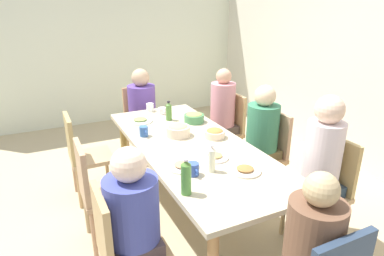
% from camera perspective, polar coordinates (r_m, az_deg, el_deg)
% --- Properties ---
extents(ground_plane, '(7.40, 7.40, 0.00)m').
position_cam_1_polar(ground_plane, '(3.29, 0.00, -14.65)').
color(ground_plane, tan).
extents(wall_back, '(6.41, 0.12, 2.60)m').
position_cam_1_polar(wall_back, '(4.26, 29.50, 9.96)').
color(wall_back, silver).
rests_on(wall_back, ground_plane).
extents(wall_left, '(0.12, 4.71, 2.60)m').
position_cam_1_polar(wall_left, '(5.71, -14.27, 14.03)').
color(wall_left, silver).
rests_on(wall_left, ground_plane).
extents(dining_table, '(2.26, 0.92, 0.74)m').
position_cam_1_polar(dining_table, '(2.95, 0.00, -4.04)').
color(dining_table, '#BEB090').
rests_on(dining_table, ground_plane).
extents(chair_0, '(0.40, 0.40, 0.90)m').
position_cam_1_polar(chair_0, '(2.80, -15.85, -9.88)').
color(chair_0, tan).
rests_on(chair_0, ground_plane).
extents(chair_1, '(0.40, 0.40, 0.90)m').
position_cam_1_polar(chair_1, '(4.32, -8.73, 1.69)').
color(chair_1, tan).
rests_on(chair_1, ground_plane).
extents(person_1, '(0.34, 0.34, 1.16)m').
position_cam_1_polar(person_1, '(4.18, -8.51, 3.89)').
color(person_1, '#424049').
rests_on(person_1, ground_plane).
extents(person_2, '(0.30, 0.30, 1.15)m').
position_cam_1_polar(person_2, '(1.96, 19.47, -19.16)').
color(person_2, '#2D3856').
rests_on(person_2, ground_plane).
extents(chair_3, '(0.40, 0.40, 0.90)m').
position_cam_1_polar(chair_3, '(3.43, 12.73, -3.75)').
color(chair_3, tan).
rests_on(chair_3, ground_plane).
extents(person_3, '(0.31, 0.31, 1.19)m').
position_cam_1_polar(person_3, '(3.30, 11.77, -0.84)').
color(person_3, '#555242').
rests_on(person_3, ground_plane).
extents(chair_4, '(0.40, 0.40, 0.90)m').
position_cam_1_polar(chair_4, '(2.95, 21.81, -9.05)').
color(chair_4, tan).
rests_on(chair_4, ground_plane).
extents(person_4, '(0.30, 0.30, 1.27)m').
position_cam_1_polar(person_4, '(2.78, 21.20, -5.09)').
color(person_4, '#273C54').
rests_on(person_4, ground_plane).
extents(chair_5, '(0.40, 0.40, 0.90)m').
position_cam_1_polar(chair_5, '(4.00, 6.13, 0.22)').
color(chair_5, tan).
rests_on(chair_5, ground_plane).
extents(person_5, '(0.30, 0.30, 1.21)m').
position_cam_1_polar(person_5, '(3.88, 5.10, 2.85)').
color(person_5, brown).
rests_on(person_5, ground_plane).
extents(chair_6, '(0.40, 0.40, 0.90)m').
position_cam_1_polar(chair_6, '(3.47, -18.19, -3.98)').
color(chair_6, tan).
rests_on(chair_6, ground_plane).
extents(chair_7, '(0.40, 0.40, 0.90)m').
position_cam_1_polar(chair_7, '(2.19, -11.92, -19.22)').
color(chair_7, tan).
rests_on(chair_7, ground_plane).
extents(person_7, '(0.33, 0.33, 1.15)m').
position_cam_1_polar(person_7, '(2.09, -9.84, -14.65)').
color(person_7, '#3A494B').
rests_on(person_7, ground_plane).
extents(plate_0, '(0.22, 0.22, 0.04)m').
position_cam_1_polar(plate_0, '(2.66, 3.93, -4.90)').
color(plate_0, silver).
rests_on(plate_0, dining_table).
extents(plate_1, '(0.23, 0.23, 0.04)m').
position_cam_1_polar(plate_1, '(2.49, 9.07, -7.10)').
color(plate_1, silver).
rests_on(plate_1, dining_table).
extents(plate_2, '(0.24, 0.24, 0.04)m').
position_cam_1_polar(plate_2, '(2.51, -1.56, -6.49)').
color(plate_2, silver).
rests_on(plate_2, dining_table).
extents(plate_3, '(0.26, 0.26, 0.04)m').
position_cam_1_polar(plate_3, '(3.50, -8.85, 1.29)').
color(plate_3, white).
rests_on(plate_3, dining_table).
extents(bowl_0, '(0.19, 0.19, 0.09)m').
position_cam_1_polar(bowl_0, '(3.05, 3.90, -0.89)').
color(bowl_0, beige).
rests_on(bowl_0, dining_table).
extents(bowl_1, '(0.22, 0.22, 0.11)m').
position_cam_1_polar(bowl_1, '(3.08, -2.41, -0.35)').
color(bowl_1, beige).
rests_on(bowl_1, dining_table).
extents(bowl_2, '(0.21, 0.21, 0.10)m').
position_cam_1_polar(bowl_2, '(3.44, 0.36, 1.82)').
color(bowl_2, '#45814F').
rests_on(bowl_2, dining_table).
extents(cup_0, '(0.12, 0.08, 0.07)m').
position_cam_1_polar(cup_0, '(3.72, -5.11, 2.94)').
color(cup_0, white).
rests_on(cup_0, dining_table).
extents(cup_1, '(0.12, 0.08, 0.09)m').
position_cam_1_polar(cup_1, '(3.11, -8.23, -0.57)').
color(cup_1, '#3661A6').
rests_on(cup_1, dining_table).
extents(cup_2, '(0.12, 0.09, 0.09)m').
position_cam_1_polar(cup_2, '(2.40, 0.18, -7.04)').
color(cup_2, '#3651A3').
rests_on(cup_2, dining_table).
extents(cup_3, '(0.12, 0.08, 0.09)m').
position_cam_1_polar(cup_3, '(3.82, -7.17, 3.52)').
color(cup_3, white).
rests_on(cup_3, dining_table).
extents(bottle_0, '(0.05, 0.05, 0.21)m').
position_cam_1_polar(bottle_0, '(2.43, 3.43, -5.32)').
color(bottle_0, '#E6E6C3').
rests_on(bottle_0, dining_table).
extents(bottle_1, '(0.06, 0.06, 0.21)m').
position_cam_1_polar(bottle_1, '(3.49, -3.99, 2.85)').
color(bottle_1, '#508137').
rests_on(bottle_1, dining_table).
extents(bottle_2, '(0.07, 0.07, 0.25)m').
position_cam_1_polar(bottle_2, '(2.14, -1.02, -8.44)').
color(bottle_2, '#48883A').
rests_on(bottle_2, dining_table).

